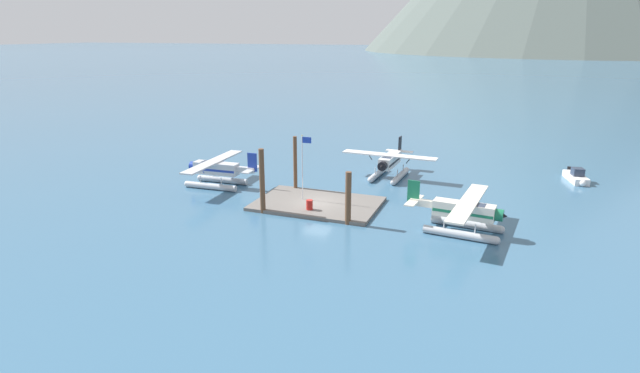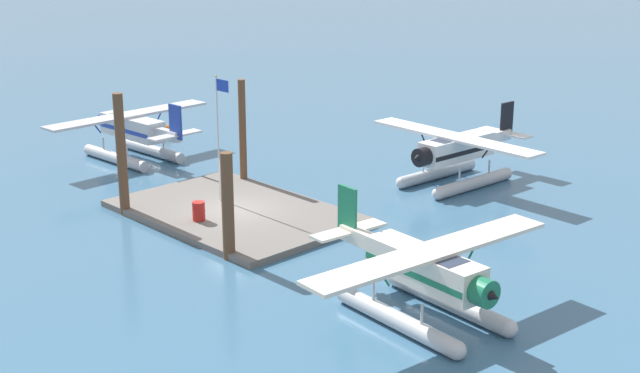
{
  "view_description": "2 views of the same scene",
  "coord_description": "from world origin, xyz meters",
  "views": [
    {
      "loc": [
        16.0,
        -42.21,
        15.46
      ],
      "look_at": [
        -0.49,
        2.03,
        1.2
      ],
      "focal_mm": 28.78,
      "sensor_mm": 36.0,
      "label": 1
    },
    {
      "loc": [
        30.76,
        -24.36,
        13.39
      ],
      "look_at": [
        2.05,
        3.62,
        1.11
      ],
      "focal_mm": 48.91,
      "sensor_mm": 36.0,
      "label": 2
    }
  ],
  "objects": [
    {
      "name": "ground_plane",
      "position": [
        0.0,
        0.0,
        0.0
      ],
      "size": [
        1200.0,
        1200.0,
        0.0
      ],
      "primitive_type": "plane",
      "color": "#38607F"
    },
    {
      "name": "dock_platform",
      "position": [
        0.0,
        0.0,
        0.15
      ],
      "size": [
        11.33,
        7.64,
        0.3
      ],
      "primitive_type": "cube",
      "color": "#66605B",
      "rests_on": "ground"
    },
    {
      "name": "piling_near_left",
      "position": [
        -3.8,
        -3.62,
        2.92
      ],
      "size": [
        0.47,
        0.47,
        5.83
      ],
      "primitive_type": "cylinder",
      "color": "brown",
      "rests_on": "ground"
    },
    {
      "name": "piling_near_right",
      "position": [
        4.12,
        -3.63,
        2.26
      ],
      "size": [
        0.51,
        0.51,
        4.53
      ],
      "primitive_type": "cylinder",
      "color": "brown",
      "rests_on": "ground"
    },
    {
      "name": "piling_far_left",
      "position": [
        -3.73,
        3.61,
        2.79
      ],
      "size": [
        0.38,
        0.38,
        5.58
      ],
      "primitive_type": "cylinder",
      "color": "brown",
      "rests_on": "ground"
    },
    {
      "name": "flagpole",
      "position": [
        -1.51,
        0.4,
        4.13
      ],
      "size": [
        0.95,
        0.1,
        6.16
      ],
      "color": "silver",
      "rests_on": "dock_platform"
    },
    {
      "name": "fuel_drum",
      "position": [
        0.07,
        -2.15,
        0.74
      ],
      "size": [
        0.62,
        0.62,
        0.88
      ],
      "color": "#AD1E19",
      "rests_on": "dock_platform"
    },
    {
      "name": "mooring_buoy",
      "position": [
        -15.48,
        6.77,
        0.38
      ],
      "size": [
        0.76,
        0.76,
        0.76
      ],
      "primitive_type": "sphere",
      "color": "orange",
      "rests_on": "ground"
    },
    {
      "name": "seaplane_cream_stbd_aft",
      "position": [
        13.35,
        -2.33,
        1.58
      ],
      "size": [
        7.96,
        10.49,
        3.84
      ],
      "color": "#B7BABF",
      "rests_on": "ground"
    },
    {
      "name": "seaplane_silver_port_fwd",
      "position": [
        -12.05,
        2.16,
        1.58
      ],
      "size": [
        7.98,
        10.44,
        3.84
      ],
      "color": "#B7BABF",
      "rests_on": "ground"
    },
    {
      "name": "seaplane_white_bow_right",
      "position": [
        4.1,
        11.62,
        1.58
      ],
      "size": [
        10.46,
        7.98,
        3.84
      ],
      "color": "#B7BABF",
      "rests_on": "ground"
    }
  ]
}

